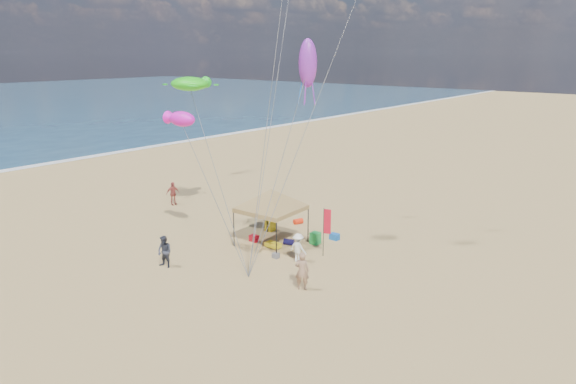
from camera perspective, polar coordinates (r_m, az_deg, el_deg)
name	(u,v)px	position (r m, az deg, el deg)	size (l,w,h in m)	color
ground	(249,284)	(25.70, -4.31, -10.01)	(280.00, 280.00, 0.00)	tan
canopy_tent	(271,191)	(29.66, -1.87, 0.06)	(6.22, 6.22, 3.84)	black
feather_flag	(326,224)	(28.30, 4.23, -3.54)	(0.40, 0.17, 2.76)	black
cooler_red	(254,238)	(31.05, -3.73, -5.09)	(0.54, 0.38, 0.38)	red
cooler_blue	(335,237)	(31.39, 5.12, -4.89)	(0.54, 0.38, 0.38)	blue
bag_navy	(289,242)	(30.42, 0.10, -5.51)	(0.36, 0.36, 0.60)	#0F0C38
bag_orange	(298,221)	(34.05, 1.13, -3.23)	(0.36, 0.36, 0.60)	#FF2D0E
chair_green	(315,238)	(30.59, 3.01, -5.07)	(0.50, 0.50, 0.70)	green
chair_yellow	(270,225)	(32.76, -1.97, -3.67)	(0.50, 0.50, 0.70)	gold
crate_grey	(276,255)	(28.61, -1.35, -6.97)	(0.34, 0.30, 0.28)	slate
beach_cart	(273,245)	(29.96, -1.63, -5.80)	(0.90, 0.50, 0.24)	yellow
person_near_a	(302,271)	(24.73, 1.54, -8.65)	(0.68, 0.44, 1.86)	#9F775B
person_near_b	(165,252)	(27.91, -13.37, -6.40)	(0.83, 0.65, 1.70)	#313544
person_near_c	(298,248)	(27.86, 1.13, -6.14)	(1.03, 0.59, 1.59)	white
person_far_a	(173,193)	(39.06, -12.51, -0.15)	(1.01, 0.42, 1.72)	#B04C44
turtle_kite	(190,84)	(33.15, -10.75, 11.57)	(2.58, 2.07, 0.86)	#28E71A
fish_kite	(182,119)	(28.68, -11.56, 7.86)	(1.85, 0.93, 0.82)	#FF14D7
squid_kite	(308,63)	(29.72, 2.18, 13.94)	(1.03, 1.03, 2.68)	purple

